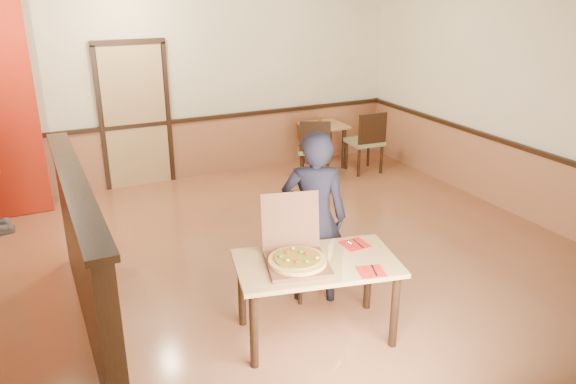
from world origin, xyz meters
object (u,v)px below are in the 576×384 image
main_table (316,272)px  side_table (323,134)px  side_chair_right (367,140)px  pizza_box (296,256)px  diner (314,218)px  side_chair_left (315,148)px  condiment (319,121)px  diner_chair (309,250)px

main_table → side_table: 4.82m
side_chair_right → pizza_box: (-3.02, -3.52, 0.24)m
diner → pizza_box: bearing=77.2°
pizza_box → side_chair_left: bearing=74.0°
pizza_box → condiment: 4.77m
side_chair_left → diner: size_ratio=0.58×
side_chair_right → pizza_box: 4.64m
side_chair_left → diner: bearing=91.5°
main_table → side_table: size_ratio=2.09×
diner_chair → pizza_box: (-0.48, -0.66, 0.35)m
main_table → diner: (0.28, 0.57, 0.23)m
side_chair_right → side_table: bearing=-51.5°
side_table → pizza_box: (-2.57, -4.14, 0.25)m
main_table → side_chair_left: (1.91, 3.57, -0.08)m
side_chair_right → diner: (-2.57, -2.99, 0.30)m
main_table → side_chair_right: bearing=63.7°
side_chair_left → pizza_box: size_ratio=1.40×
diner_chair → side_chair_right: size_ratio=0.81×
diner → condiment: 4.09m
side_chair_right → main_table: bearing=54.3°
main_table → diner: diner is taller
main_table → condiment: size_ratio=9.32×
side_chair_left → diner_chair: bearing=90.7°
side_chair_left → condiment: size_ratio=6.12×
diner_chair → side_chair_left: 3.29m
diner → condiment: diner is taller
diner → side_chair_right: bearing=-102.7°
diner_chair → side_table: bearing=67.1°
diner_chair → side_table: 4.06m
main_table → condiment: bearing=73.4°
diner → condiment: (2.01, 3.56, -0.05)m
side_chair_left → pizza_box: pizza_box is taller
diner → side_table: bearing=-92.5°
main_table → side_chair_left: side_chair_left is taller
side_table → condiment: (-0.11, -0.06, 0.25)m
main_table → side_chair_right: (2.84, 3.56, -0.07)m
diner_chair → diner: diner is taller
diner_chair → pizza_box: size_ratio=1.18×
main_table → condiment: 4.72m
side_chair_left → condiment: (0.38, 0.56, 0.26)m
diner_chair → diner: size_ratio=0.48×
side_table → diner: diner is taller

